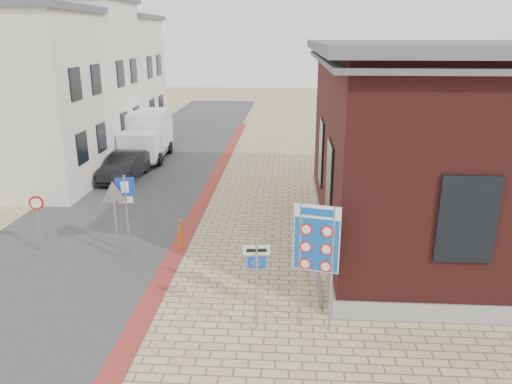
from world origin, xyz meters
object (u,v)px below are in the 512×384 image
(border_sign, at_px, (317,241))
(bollard, at_px, (180,235))
(essen_sign, at_px, (257,271))
(parking_sign, at_px, (126,201))
(box_truck, at_px, (147,135))
(sedan, at_px, (125,166))

(border_sign, bearing_deg, bollard, 147.30)
(essen_sign, height_order, bollard, essen_sign)
(essen_sign, height_order, parking_sign, parking_sign)
(box_truck, height_order, parking_sign, parking_sign)
(border_sign, xyz_separation_m, bollard, (-4.29, 4.50, -1.81))
(box_truck, height_order, border_sign, border_sign)
(sedan, bearing_deg, essen_sign, -55.85)
(border_sign, bearing_deg, parking_sign, 159.57)
(sedan, distance_m, bollard, 9.66)
(sedan, xyz_separation_m, parking_sign, (3.00, -8.99, 1.21))
(box_truck, xyz_separation_m, parking_sign, (3.01, -13.32, 0.49))
(parking_sign, bearing_deg, box_truck, 86.32)
(sedan, height_order, box_truck, box_truck)
(bollard, bearing_deg, sedan, 118.56)
(border_sign, bearing_deg, essen_sign, -158.27)
(box_truck, bearing_deg, border_sign, -65.16)
(border_sign, bearing_deg, sedan, 138.12)
(box_truck, xyz_separation_m, border_sign, (8.92, -17.32, 0.95))
(box_truck, xyz_separation_m, essen_sign, (7.51, -17.52, 0.21))
(sedan, distance_m, essen_sign, 15.20)
(essen_sign, bearing_deg, bollard, 115.88)
(border_sign, height_order, bollard, border_sign)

